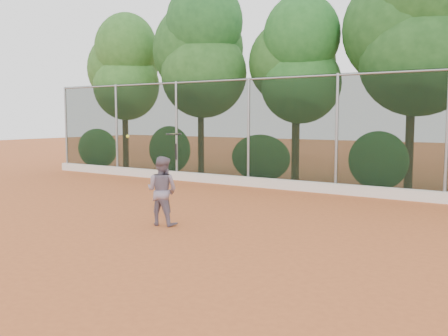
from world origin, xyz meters
The scene contains 7 objects.
ground centered at (0.00, 0.00, 0.00)m, with size 80.00×80.00×0.00m, color #BC5C2C.
concrete_curb centered at (0.00, 6.82, 0.15)m, with size 24.00×0.20×0.30m, color silver.
tennis_player centered at (-1.40, 0.79, 0.72)m, with size 0.70×0.54×1.43m, color slate.
chainlink_fence centered at (0.00, 7.00, 1.86)m, with size 24.09×0.09×3.50m.
foliage_backdrop centered at (-0.55, 8.98, 4.40)m, with size 23.70×3.63×7.55m.
tennis_racket centered at (-0.92, 0.62, 1.86)m, with size 0.40×0.40×0.53m.
tennis_ball_in_flight centered at (-2.12, 0.56, 1.83)m, with size 0.07×0.07×0.07m.
Camera 1 is at (5.29, -7.02, 2.23)m, focal length 40.00 mm.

